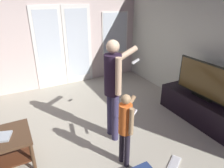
{
  "coord_description": "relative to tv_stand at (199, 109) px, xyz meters",
  "views": [
    {
      "loc": [
        -0.64,
        -2.5,
        2.28
      ],
      "look_at": [
        0.67,
        -0.01,
        1.03
      ],
      "focal_mm": 32.64,
      "sensor_mm": 36.0,
      "label": 1
    }
  ],
  "objects": [
    {
      "name": "loose_keyboard",
      "position": [
        -1.28,
        -0.69,
        -0.23
      ],
      "size": [
        0.44,
        0.34,
        0.02
      ],
      "color": "white",
      "rests_on": "ground_plane"
    },
    {
      "name": "wall_right_plain",
      "position": [
        0.38,
        0.28,
        1.05
      ],
      "size": [
        0.06,
        5.5,
        2.59
      ],
      "color": "beige",
      "rests_on": "ground_plane"
    },
    {
      "name": "wall_back_with_doors",
      "position": [
        -2.32,
        2.99,
        1.03
      ],
      "size": [
        5.69,
        0.09,
        2.62
      ],
      "color": "beige",
      "rests_on": "ground_plane"
    },
    {
      "name": "person_child",
      "position": [
        -1.86,
        -0.29,
        0.43
      ],
      "size": [
        0.39,
        0.34,
        1.13
      ],
      "color": "#29232F",
      "rests_on": "ground_plane"
    },
    {
      "name": "tv_stand",
      "position": [
        0.0,
        0.0,
        0.0
      ],
      "size": [
        0.49,
        1.65,
        0.49
      ],
      "color": "black",
      "rests_on": "ground_plane"
    },
    {
      "name": "flat_screen_tv",
      "position": [
        -0.0,
        0.0,
        0.59
      ],
      "size": [
        0.08,
        1.2,
        0.68
      ],
      "color": "black",
      "rests_on": "tv_stand"
    },
    {
      "name": "ground_plane",
      "position": [
        -2.44,
        0.28,
        -0.25
      ],
      "size": [
        5.69,
        5.5,
        0.02
      ],
      "primitive_type": "cube",
      "color": "#B1AA97"
    },
    {
      "name": "person_adult",
      "position": [
        -1.7,
        0.34,
        0.77
      ],
      "size": [
        0.73,
        0.45,
        1.68
      ],
      "color": "#3B3557",
      "rests_on": "ground_plane"
    }
  ]
}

